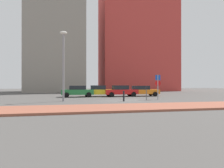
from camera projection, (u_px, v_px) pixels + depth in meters
ground_plane at (125, 101)px, 18.59m from camera, size 120.00×120.00×0.00m
sidewalk_brick at (147, 107)px, 12.75m from camera, size 40.00×3.80×0.14m
parked_car_green at (78, 91)px, 23.91m from camera, size 4.11×1.95×1.49m
parked_car_yellow at (99, 91)px, 24.83m from camera, size 4.68×2.27×1.51m
parked_car_red at (121, 91)px, 24.93m from camera, size 4.57×2.11×1.51m
parked_car_orange at (142, 91)px, 25.73m from camera, size 4.63×2.11×1.46m
parking_sign_post at (158, 84)px, 19.91m from camera, size 0.58×0.20×2.69m
parking_meter at (146, 91)px, 19.33m from camera, size 0.18×0.14×1.42m
street_lamp at (63, 60)px, 17.73m from camera, size 0.70×0.36×6.79m
traffic_bollard_near at (124, 96)px, 17.72m from camera, size 0.16×0.16×1.02m
traffic_bollard_mid at (124, 95)px, 20.76m from camera, size 0.14×0.14×0.92m
building_colorful_midrise at (136, 39)px, 49.67m from camera, size 19.09×12.56×27.80m
building_under_construction at (58, 40)px, 41.90m from camera, size 12.01×13.12×23.59m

